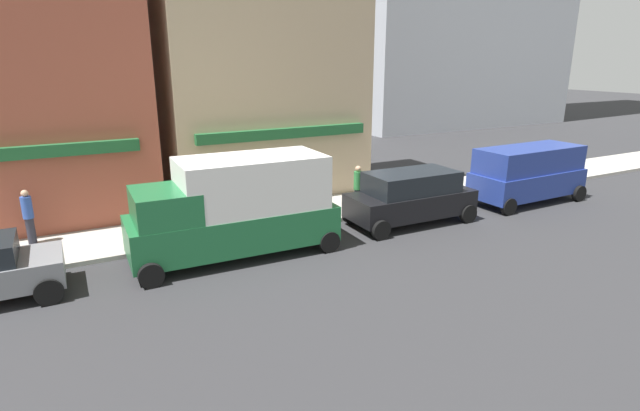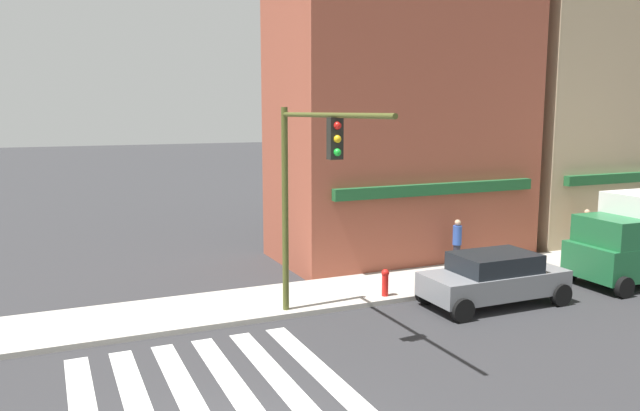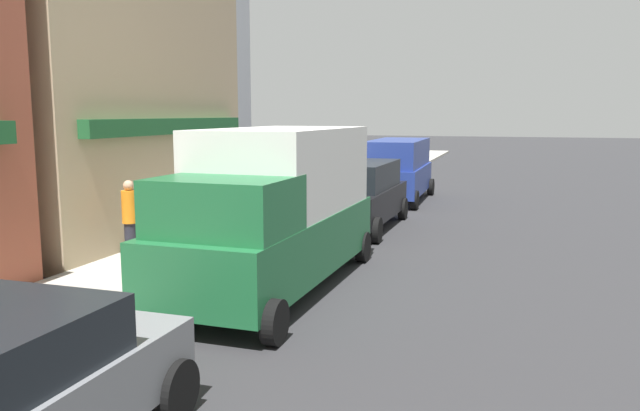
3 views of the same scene
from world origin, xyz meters
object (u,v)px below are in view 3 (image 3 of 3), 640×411
(box_truck_green, at_px, (274,206))
(pedestrian_green_top, at_px, (285,194))
(suv_black, at_px, (359,193))
(pedestrian_orange_vest, at_px, (130,220))
(van_blue, at_px, (398,167))

(box_truck_green, xyz_separation_m, pedestrian_green_top, (5.50, 1.86, -0.51))
(box_truck_green, distance_m, pedestrian_green_top, 5.83)
(box_truck_green, distance_m, suv_black, 6.63)
(suv_black, xyz_separation_m, pedestrian_orange_vest, (-6.12, 3.52, 0.04))
(box_truck_green, relative_size, suv_black, 1.32)
(pedestrian_green_top, bearing_deg, van_blue, -129.24)
(pedestrian_green_top, distance_m, pedestrian_orange_vest, 5.28)
(suv_black, distance_m, pedestrian_orange_vest, 7.06)
(pedestrian_orange_vest, bearing_deg, van_blue, 152.33)
(box_truck_green, xyz_separation_m, suv_black, (6.61, 0.00, -0.56))
(suv_black, bearing_deg, van_blue, 0.96)
(van_blue, distance_m, pedestrian_orange_vest, 12.71)
(suv_black, distance_m, van_blue, 6.09)
(box_truck_green, height_order, pedestrian_orange_vest, box_truck_green)
(box_truck_green, xyz_separation_m, van_blue, (12.70, -0.00, -0.30))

